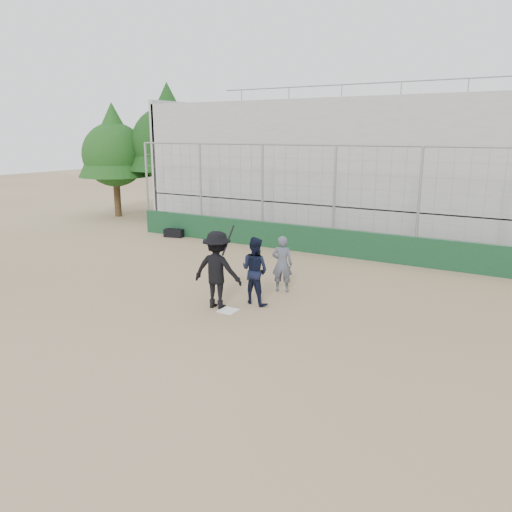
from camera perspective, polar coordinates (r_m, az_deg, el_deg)
The scene contains 10 objects.
ground at distance 12.81m, azimuth -3.19°, elevation -6.30°, with size 90.00×90.00×0.00m, color brown.
home_plate at distance 12.80m, azimuth -3.19°, elevation -6.25°, with size 0.44×0.44×0.02m, color white.
backstop at distance 18.59m, azimuth 8.79°, elevation 2.98°, with size 18.10×0.25×4.04m.
bleachers at distance 22.99m, azimuth 13.64°, elevation 9.76°, with size 20.25×6.70×6.98m.
tree_left at distance 27.46m, azimuth -9.97°, elevation 13.60°, with size 4.48×4.48×7.00m.
tree_right at distance 28.07m, azimuth -15.93°, elevation 12.00°, with size 3.84×3.84×6.00m.
batter_at_plate at distance 12.82m, azimuth -4.45°, elevation -1.57°, with size 1.40×0.94×2.13m.
catcher_crouched at distance 13.16m, azimuth -0.15°, elevation -2.94°, with size 1.00×0.86×1.22m.
umpire at distance 14.16m, azimuth 3.00°, elevation -1.23°, with size 0.59×0.39×1.46m, color #4C5360.
equipment_bag at distance 22.06m, azimuth -9.37°, elevation 2.60°, with size 0.89×0.52×0.39m.
Camera 1 is at (6.69, -9.99, 4.40)m, focal length 35.00 mm.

